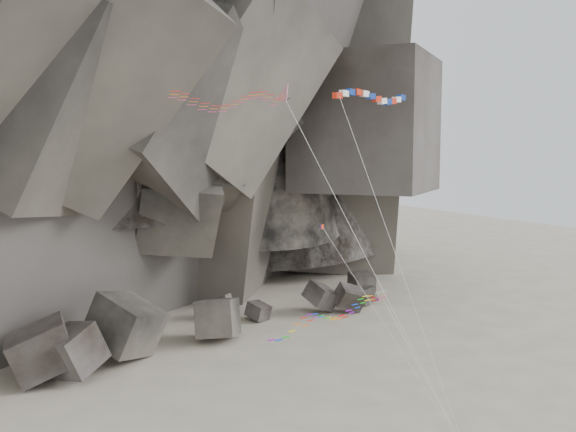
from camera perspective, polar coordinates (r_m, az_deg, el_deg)
headland at (r=112.73m, az=-20.15°, el=15.27°), size 110.00×70.00×84.00m
boulder_field at (r=75.15m, az=-18.61°, el=-11.31°), size 80.58×16.85×8.66m
delta_kite at (r=43.94m, az=-5.62°, el=10.27°), size 20.39×8.97×28.36m
banner_kite at (r=54.26m, az=7.55°, el=10.24°), size 8.85×10.89×28.25m
parafoil_kite at (r=48.96m, az=3.25°, el=-8.88°), size 14.39×7.20×12.13m
pennant_kite at (r=48.79m, az=6.12°, el=-5.79°), size 8.88×7.52×17.95m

